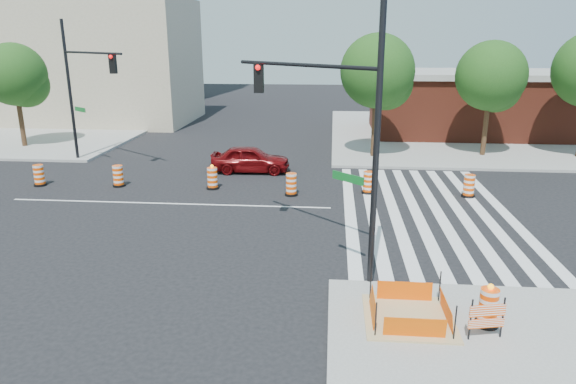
% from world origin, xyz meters
% --- Properties ---
extents(ground, '(120.00, 120.00, 0.00)m').
position_xyz_m(ground, '(0.00, 0.00, 0.00)').
color(ground, black).
rests_on(ground, ground).
extents(sidewalk_ne, '(22.00, 22.00, 0.15)m').
position_xyz_m(sidewalk_ne, '(18.00, 18.00, 0.07)').
color(sidewalk_ne, gray).
rests_on(sidewalk_ne, ground).
extents(sidewalk_nw, '(22.00, 22.00, 0.15)m').
position_xyz_m(sidewalk_nw, '(-18.00, 18.00, 0.07)').
color(sidewalk_nw, gray).
rests_on(sidewalk_nw, ground).
extents(crosswalk_east, '(6.75, 13.50, 0.01)m').
position_xyz_m(crosswalk_east, '(10.95, 0.00, 0.01)').
color(crosswalk_east, silver).
rests_on(crosswalk_east, ground).
extents(lane_centerline, '(14.00, 0.12, 0.01)m').
position_xyz_m(lane_centerline, '(0.00, 0.00, 0.01)').
color(lane_centerline, silver).
rests_on(lane_centerline, ground).
extents(excavation_pit, '(2.20, 2.20, 0.90)m').
position_xyz_m(excavation_pit, '(9.00, -9.00, 0.22)').
color(excavation_pit, tan).
rests_on(excavation_pit, ground).
extents(brick_storefront, '(16.50, 8.50, 4.60)m').
position_xyz_m(brick_storefront, '(18.00, 18.00, 2.32)').
color(brick_storefront, maroon).
rests_on(brick_storefront, ground).
extents(beige_midrise, '(14.00, 10.00, 10.00)m').
position_xyz_m(beige_midrise, '(-12.00, 22.00, 5.00)').
color(beige_midrise, tan).
rests_on(beige_midrise, ground).
extents(red_coupe, '(4.22, 1.81, 1.42)m').
position_xyz_m(red_coupe, '(2.68, 5.73, 0.71)').
color(red_coupe, '#62080A').
rests_on(red_coupe, ground).
extents(signal_pole_se, '(4.38, 4.02, 7.68)m').
position_xyz_m(signal_pole_se, '(6.99, -5.88, 4.72)').
color(signal_pole_se, black).
rests_on(signal_pole_se, ground).
extents(signal_pole_nw, '(4.76, 3.61, 7.73)m').
position_xyz_m(signal_pole_nw, '(-6.55, 6.63, 4.74)').
color(signal_pole_nw, black).
rests_on(signal_pole_nw, ground).
extents(pit_drum, '(0.56, 0.56, 1.11)m').
position_xyz_m(pit_drum, '(10.85, -9.14, 0.61)').
color(pit_drum, black).
rests_on(pit_drum, ground).
extents(barricade, '(0.86, 0.22, 1.03)m').
position_xyz_m(barricade, '(10.64, -9.73, 0.71)').
color(barricade, '#FF4D05').
rests_on(barricade, ground).
extents(tree_north_b, '(3.90, 3.90, 6.63)m').
position_xyz_m(tree_north_b, '(-12.90, 10.70, 4.45)').
color(tree_north_b, '#382314').
rests_on(tree_north_b, ground).
extents(tree_north_c, '(4.23, 4.23, 7.19)m').
position_xyz_m(tree_north_c, '(9.52, 9.68, 4.82)').
color(tree_north_c, '#382314').
rests_on(tree_north_c, ground).
extents(tree_north_d, '(3.99, 3.99, 6.79)m').
position_xyz_m(tree_north_d, '(16.06, 10.50, 4.56)').
color(tree_north_d, '#382314').
rests_on(tree_north_d, ground).
extents(median_drum_1, '(0.60, 0.60, 1.02)m').
position_xyz_m(median_drum_1, '(-7.08, 2.23, 0.48)').
color(median_drum_1, black).
rests_on(median_drum_1, ground).
extents(median_drum_2, '(0.60, 0.60, 1.02)m').
position_xyz_m(median_drum_2, '(-3.22, 2.44, 0.48)').
color(median_drum_2, black).
rests_on(median_drum_2, ground).
extents(median_drum_3, '(0.60, 0.60, 1.18)m').
position_xyz_m(median_drum_3, '(1.40, 2.42, 0.49)').
color(median_drum_3, black).
rests_on(median_drum_3, ground).
extents(median_drum_4, '(0.60, 0.60, 1.02)m').
position_xyz_m(median_drum_4, '(5.20, 1.69, 0.48)').
color(median_drum_4, black).
rests_on(median_drum_4, ground).
extents(median_drum_5, '(0.60, 0.60, 1.02)m').
position_xyz_m(median_drum_5, '(8.70, 2.32, 0.48)').
color(median_drum_5, black).
rests_on(median_drum_5, ground).
extents(median_drum_6, '(0.60, 0.60, 1.02)m').
position_xyz_m(median_drum_6, '(13.16, 2.14, 0.48)').
color(median_drum_6, black).
rests_on(median_drum_6, ground).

